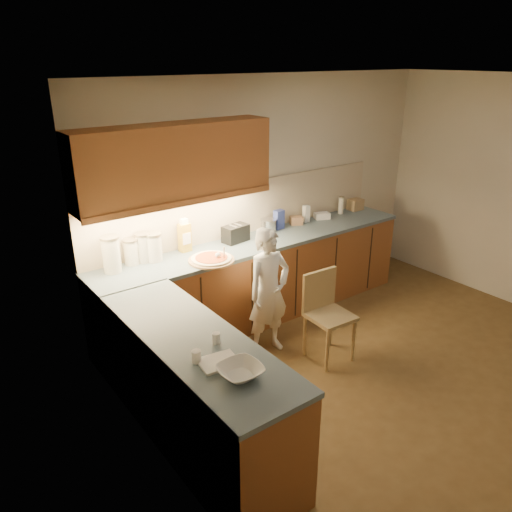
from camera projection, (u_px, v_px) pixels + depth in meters
The scene contains 24 objects.
room at pixel (424, 201), 4.03m from camera, with size 4.54×4.50×2.62m.
l_counter at pixel (243, 308), 4.90m from camera, with size 3.77×2.62×0.92m.
backsplash at pixel (244, 208), 5.47m from camera, with size 3.75×0.02×0.58m, color beige.
upper_cabinets at pixel (175, 162), 4.61m from camera, with size 1.95×0.36×0.73m.
pizza_on_board at pixel (212, 259), 4.82m from camera, with size 0.45×0.45×0.18m.
child at pixel (269, 292), 4.82m from camera, with size 0.47×0.31×1.29m, color white.
wooden_chair at pixel (326, 309), 4.78m from camera, with size 0.41×0.41×0.87m.
mixing_bowl at pixel (240, 371), 3.09m from camera, with size 0.28×0.28×0.07m, color silver.
canister_a at pixel (111, 254), 4.52m from camera, with size 0.17×0.17×0.35m.
canister_b at pixel (131, 252), 4.71m from camera, with size 0.14×0.14×0.25m.
canister_c at pixel (143, 247), 4.76m from camera, with size 0.15×0.15×0.29m.
canister_d at pixel (153, 247), 4.78m from camera, with size 0.17×0.17×0.28m.
oil_jug at pixel (185, 236), 5.01m from camera, with size 0.12×0.09×0.34m.
toaster at pixel (236, 233), 5.30m from camera, with size 0.30×0.20×0.18m.
steel_pot at pixel (268, 225), 5.61m from camera, with size 0.18×0.18×0.14m.
blue_box at pixel (279, 219), 5.68m from camera, with size 0.11×0.08×0.22m, color #324198.
card_box_a at pixel (296, 221), 5.84m from camera, with size 0.14×0.10×0.10m, color #A37958.
white_bottle at pixel (306, 214), 5.92m from camera, with size 0.07×0.07×0.20m, color white.
flat_pack at pixel (322, 216), 6.06m from camera, with size 0.18×0.12×0.07m, color white.
tall_jar at pixel (341, 205), 6.22m from camera, with size 0.07×0.07×0.22m.
card_box_b at pixel (355, 205), 6.39m from camera, with size 0.18×0.14×0.14m, color tan.
dough_cloth at pixel (219, 362), 3.23m from camera, with size 0.25×0.20×0.02m, color silver.
spice_jar_a at pixel (196, 356), 3.23m from camera, with size 0.06×0.06×0.08m, color silver.
spice_jar_b at pixel (216, 338), 3.44m from camera, with size 0.06×0.06×0.08m, color white.
Camera 1 is at (-3.42, -2.32, 2.78)m, focal length 35.00 mm.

